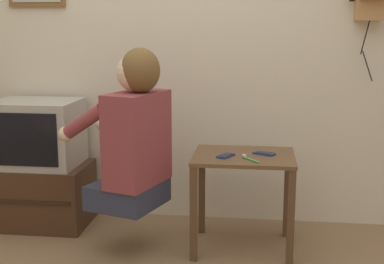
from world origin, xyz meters
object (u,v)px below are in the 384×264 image
at_px(cell_phone_held, 226,156).
at_px(toothbrush, 250,159).
at_px(cell_phone_spare, 264,153).
at_px(person, 134,134).
at_px(television, 37,133).

relative_size(cell_phone_held, toothbrush, 1.08).
xyz_separation_m(cell_phone_held, cell_phone_spare, (0.22, 0.08, 0.00)).
distance_m(cell_phone_held, cell_phone_spare, 0.24).
xyz_separation_m(person, cell_phone_held, (0.52, 0.08, -0.13)).
relative_size(person, cell_phone_spare, 6.66).
bearing_deg(cell_phone_spare, cell_phone_held, 136.45).
xyz_separation_m(person, cell_phone_spare, (0.74, 0.17, -0.13)).
bearing_deg(person, cell_phone_held, -62.65).
xyz_separation_m(television, cell_phone_held, (1.27, -0.30, -0.04)).
height_order(person, television, person).
bearing_deg(television, cell_phone_spare, -8.25).
relative_size(cell_phone_spare, toothbrush, 1.08).
relative_size(person, toothbrush, 7.19).
xyz_separation_m(television, toothbrush, (1.41, -0.36, -0.04)).
height_order(person, toothbrush, person).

